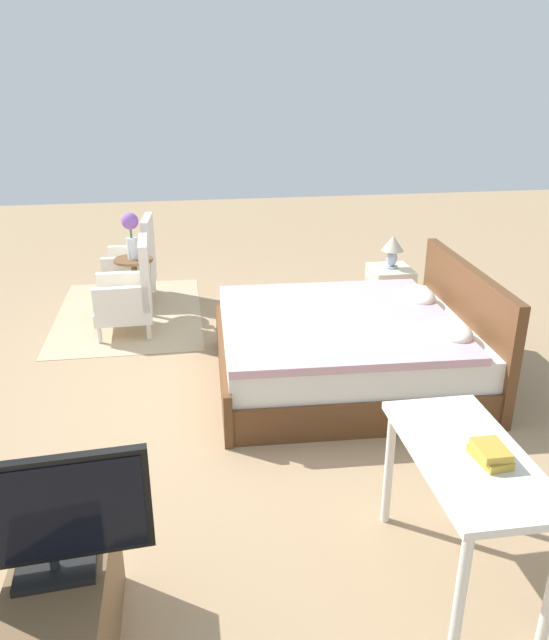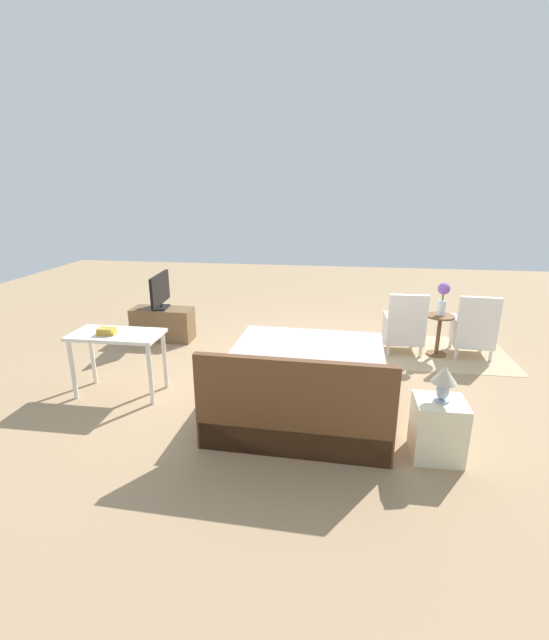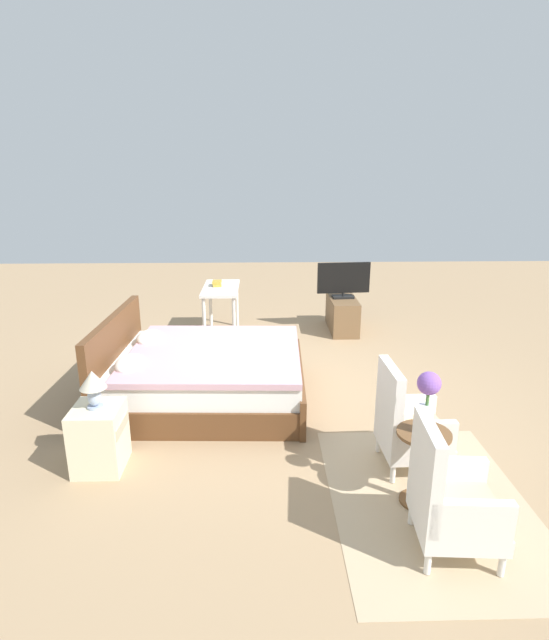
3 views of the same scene
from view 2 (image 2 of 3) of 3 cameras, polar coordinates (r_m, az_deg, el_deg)
name	(u,v)px [view 2 (image 2 of 3)]	position (r m, az deg, el deg)	size (l,w,h in m)	color
ground_plane	(296,370)	(5.84, 2.92, -6.64)	(16.00, 16.00, 0.00)	#A38460
floor_rug	(435,352)	(6.85, 20.57, -4.04)	(2.10, 1.50, 0.01)	tan
bed	(304,382)	(4.80, 3.95, -8.31)	(1.86, 2.12, 0.96)	brown
armchair_by_window_left	(473,331)	(6.80, 24.99, -1.34)	(0.57, 0.57, 0.92)	white
armchair_by_window_right	(404,328)	(6.57, 16.88, -1.03)	(0.56, 0.56, 0.92)	white
side_table	(439,330)	(6.64, 21.07, -1.29)	(0.40, 0.40, 0.61)	brown
flower_vase	(443,296)	(6.50, 21.56, 3.05)	(0.17, 0.17, 0.48)	silver
nightstand	(438,429)	(4.25, 20.93, -13.39)	(0.44, 0.41, 0.56)	beige
table_lamp	(444,379)	(4.03, 21.68, -7.31)	(0.22, 0.22, 0.33)	#9EADC6
tv_stand	(163,324)	(7.10, -14.66, -0.52)	(0.96, 0.40, 0.52)	brown
tv_flatscreen	(160,291)	(6.96, -15.02, 3.78)	(0.22, 0.82, 0.55)	black
vanity_desk	(117,342)	(5.29, -20.24, -2.82)	(1.04, 0.52, 0.76)	silver
book_stack	(107,331)	(5.23, -21.48, -1.42)	(0.21, 0.15, 0.08)	#B79333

